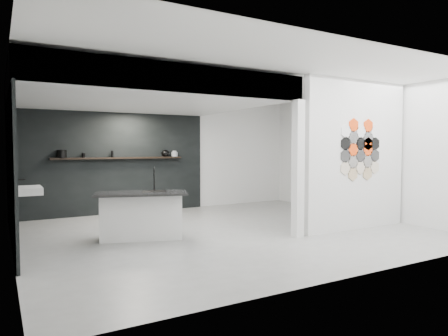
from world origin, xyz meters
The scene contains 17 objects.
floor centered at (0.00, 0.00, -0.01)m, with size 7.00×6.00×0.01m, color gray.
partition_panel centered at (2.23, -1.00, 1.40)m, with size 2.45×0.15×2.80m, color silver.
bay_clad_back centered at (-1.30, 2.97, 1.18)m, with size 4.40×0.04×2.35m, color black.
bay_clad_left centered at (-3.47, 1.00, 1.18)m, with size 0.04×4.00×2.35m, color black.
bulkhead centered at (-1.30, 1.00, 2.55)m, with size 4.40×4.00×0.40m, color silver.
corner_column centered at (0.82, -1.00, 1.18)m, with size 0.16×0.16×2.35m, color silver.
fascia_beam centered at (-1.30, -0.92, 2.55)m, with size 4.40×0.16×0.40m, color silver.
wall_basin centered at (-3.24, 0.80, 0.85)m, with size 0.40×0.60×0.12m, color silver.
display_shelf centered at (-1.20, 2.87, 1.30)m, with size 3.00×0.15×0.04m, color black.
kitchen_island centered at (-1.57, 0.18, 0.41)m, with size 1.63×1.10×1.21m.
stockpot centered at (-2.45, 2.87, 1.40)m, with size 0.21×0.21×0.17m, color black.
kettle centered at (-0.09, 2.87, 1.40)m, with size 0.19×0.19×0.16m, color black.
glass_bowl centered at (0.15, 2.87, 1.37)m, with size 0.15×0.15×0.11m, color gray.
glass_vase centered at (0.15, 2.87, 1.39)m, with size 0.10×0.10×0.14m, color gray.
bottle_dark centered at (-1.38, 2.87, 1.39)m, with size 0.06×0.06×0.15m, color black.
utensil_cup centered at (-2.01, 2.87, 1.37)m, with size 0.08×0.08×0.10m, color black.
hex_tile_cluster centered at (2.26, -1.09, 1.50)m, with size 1.04×0.02×1.16m.
Camera 1 is at (-3.65, -6.30, 1.54)m, focal length 32.00 mm.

